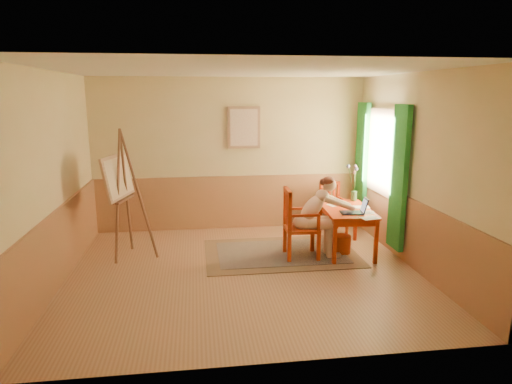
{
  "coord_description": "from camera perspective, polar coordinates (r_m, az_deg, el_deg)",
  "views": [
    {
      "loc": [
        -0.63,
        -6.0,
        2.49
      ],
      "look_at": [
        0.25,
        0.55,
        1.05
      ],
      "focal_mm": 31.5,
      "sensor_mm": 36.0,
      "label": 1
    }
  ],
  "objects": [
    {
      "name": "window",
      "position": [
        7.81,
        15.43,
        3.42
      ],
      "size": [
        0.12,
        2.01,
        2.2
      ],
      "color": "white",
      "rests_on": "room"
    },
    {
      "name": "easel",
      "position": [
        7.13,
        -16.82,
        1.21
      ],
      "size": [
        0.75,
        0.89,
        2.0
      ],
      "color": "brown",
      "rests_on": "room"
    },
    {
      "name": "papers",
      "position": [
        7.17,
        12.78,
        -2.28
      ],
      "size": [
        0.66,
        1.09,
        0.0
      ],
      "color": "white",
      "rests_on": "table"
    },
    {
      "name": "table",
      "position": [
        7.29,
        11.43,
        -2.73
      ],
      "size": [
        0.81,
        1.25,
        0.72
      ],
      "color": "red",
      "rests_on": "room"
    },
    {
      "name": "wainscot",
      "position": [
        7.11,
        -2.27,
        -3.97
      ],
      "size": [
        5.0,
        4.5,
        1.0
      ],
      "color": "#B6794F",
      "rests_on": "room"
    },
    {
      "name": "chair_left",
      "position": [
        6.94,
        5.36,
        -4.02
      ],
      "size": [
        0.52,
        0.5,
        1.09
      ],
      "color": "red",
      "rests_on": "room"
    },
    {
      "name": "chair_back",
      "position": [
        8.36,
        9.7,
        -1.97
      ],
      "size": [
        0.47,
        0.48,
        0.91
      ],
      "color": "red",
      "rests_on": "room"
    },
    {
      "name": "room",
      "position": [
        6.13,
        -1.63,
        2.05
      ],
      "size": [
        5.04,
        4.54,
        2.84
      ],
      "color": "#AB7855",
      "rests_on": "ground"
    },
    {
      "name": "wall_portrait",
      "position": [
        8.27,
        -1.55,
        8.19
      ],
      "size": [
        0.6,
        0.05,
        0.76
      ],
      "color": "#A57A5B",
      "rests_on": "room"
    },
    {
      "name": "vase",
      "position": [
        7.78,
        12.33,
        1.0
      ],
      "size": [
        0.22,
        0.32,
        0.62
      ],
      "color": "#3F724C",
      "rests_on": "table"
    },
    {
      "name": "figure",
      "position": [
        6.96,
        7.83,
        -2.68
      ],
      "size": [
        0.95,
        0.41,
        1.28
      ],
      "color": "beige",
      "rests_on": "room"
    },
    {
      "name": "wastebasket",
      "position": [
        7.34,
        10.85,
        -6.54
      ],
      "size": [
        0.35,
        0.35,
        0.3
      ],
      "primitive_type": "cylinder",
      "rotation": [
        0.0,
        0.0,
        -0.32
      ],
      "color": "#AB3810",
      "rests_on": "room"
    },
    {
      "name": "laptop",
      "position": [
        6.98,
        12.55,
        -2.29
      ],
      "size": [
        0.41,
        0.28,
        0.24
      ],
      "color": "#1E2338",
      "rests_on": "table"
    },
    {
      "name": "rug",
      "position": [
        7.26,
        3.16,
        -7.72
      ],
      "size": [
        2.4,
        1.6,
        0.02
      ],
      "color": "#8C7251",
      "rests_on": "room"
    }
  ]
}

